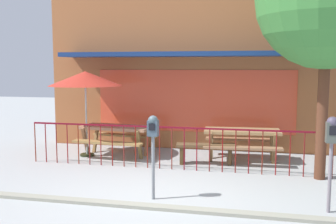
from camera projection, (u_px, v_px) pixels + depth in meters
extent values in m
plane|color=#A3A7A7|center=(156.00, 199.00, 6.82)|extent=(40.00, 40.00, 0.00)
cube|color=brown|center=(195.00, 147.00, 11.20)|extent=(8.37, 0.54, 0.01)
cube|color=#A65F34|center=(195.00, 54.00, 10.89)|extent=(8.37, 0.50, 5.27)
cube|color=#E54C2D|center=(194.00, 101.00, 10.79)|extent=(5.44, 0.02, 1.70)
cube|color=navy|center=(191.00, 54.00, 10.22)|extent=(7.11, 0.91, 0.12)
cube|color=maroon|center=(178.00, 128.00, 8.67)|extent=(7.03, 0.04, 0.04)
cylinder|color=maroon|center=(35.00, 142.00, 9.48)|extent=(0.02, 0.02, 0.95)
cylinder|color=maroon|center=(46.00, 143.00, 9.42)|extent=(0.02, 0.02, 0.95)
cylinder|color=maroon|center=(57.00, 143.00, 9.36)|extent=(0.02, 0.02, 0.95)
cylinder|color=maroon|center=(67.00, 144.00, 9.30)|extent=(0.02, 0.02, 0.95)
cylinder|color=maroon|center=(78.00, 144.00, 9.24)|extent=(0.02, 0.02, 0.95)
cylinder|color=maroon|center=(90.00, 145.00, 9.18)|extent=(0.02, 0.02, 0.95)
cylinder|color=maroon|center=(101.00, 145.00, 9.12)|extent=(0.02, 0.02, 0.95)
cylinder|color=maroon|center=(112.00, 146.00, 9.06)|extent=(0.02, 0.02, 0.95)
cylinder|color=maroon|center=(124.00, 146.00, 9.00)|extent=(0.02, 0.02, 0.95)
cylinder|color=maroon|center=(136.00, 147.00, 8.94)|extent=(0.02, 0.02, 0.95)
cylinder|color=maroon|center=(148.00, 147.00, 8.88)|extent=(0.02, 0.02, 0.95)
cylinder|color=maroon|center=(160.00, 148.00, 8.82)|extent=(0.02, 0.02, 0.95)
cylinder|color=maroon|center=(172.00, 148.00, 8.76)|extent=(0.02, 0.02, 0.95)
cylinder|color=maroon|center=(184.00, 149.00, 8.70)|extent=(0.02, 0.02, 0.95)
cylinder|color=maroon|center=(197.00, 150.00, 8.64)|extent=(0.02, 0.02, 0.95)
cylinder|color=maroon|center=(210.00, 150.00, 8.58)|extent=(0.02, 0.02, 0.95)
cylinder|color=maroon|center=(222.00, 151.00, 8.52)|extent=(0.02, 0.02, 0.95)
cylinder|color=maroon|center=(236.00, 151.00, 8.46)|extent=(0.02, 0.02, 0.95)
cylinder|color=maroon|center=(249.00, 152.00, 8.40)|extent=(0.02, 0.02, 0.95)
cylinder|color=maroon|center=(262.00, 153.00, 8.34)|extent=(0.02, 0.02, 0.95)
cylinder|color=maroon|center=(276.00, 153.00, 8.28)|extent=(0.02, 0.02, 0.95)
cylinder|color=maroon|center=(290.00, 154.00, 8.22)|extent=(0.02, 0.02, 0.95)
cylinder|color=maroon|center=(304.00, 155.00, 8.16)|extent=(0.02, 0.02, 0.95)
cylinder|color=maroon|center=(318.00, 155.00, 8.10)|extent=(0.02, 0.02, 0.95)
cylinder|color=maroon|center=(333.00, 156.00, 8.04)|extent=(0.02, 0.02, 0.95)
cube|color=#A17154|center=(116.00, 127.00, 10.09)|extent=(1.86, 0.91, 0.07)
cube|color=#9E7B43|center=(107.00, 143.00, 9.60)|extent=(1.82, 0.42, 0.05)
cube|color=#A47F44|center=(125.00, 135.00, 10.64)|extent=(1.82, 0.42, 0.05)
cube|color=#885F41|center=(86.00, 142.00, 10.08)|extent=(0.10, 0.35, 0.78)
cube|color=olive|center=(96.00, 138.00, 10.61)|extent=(0.10, 0.35, 0.78)
cube|color=olive|center=(139.00, 145.00, 9.64)|extent=(0.10, 0.35, 0.78)
cube|color=brown|center=(147.00, 141.00, 10.18)|extent=(0.10, 0.35, 0.78)
cube|color=#A07A4C|center=(242.00, 131.00, 9.49)|extent=(1.85, 0.88, 0.07)
cube|color=#946C4A|center=(243.00, 148.00, 8.99)|extent=(1.81, 0.38, 0.05)
cube|color=#A6744C|center=(241.00, 139.00, 10.07)|extent=(1.81, 0.38, 0.05)
cube|color=brown|center=(211.00, 148.00, 9.37)|extent=(0.09, 0.35, 0.78)
cube|color=olive|center=(212.00, 143.00, 9.92)|extent=(0.09, 0.35, 0.78)
cube|color=olive|center=(274.00, 149.00, 9.15)|extent=(0.09, 0.35, 0.78)
cube|color=olive|center=(272.00, 145.00, 9.70)|extent=(0.09, 0.35, 0.78)
cylinder|color=black|center=(87.00, 155.00, 10.14)|extent=(0.36, 0.36, 0.05)
cylinder|color=#AEBEBB|center=(86.00, 115.00, 10.02)|extent=(0.04, 0.04, 2.12)
cone|color=#B93023|center=(85.00, 78.00, 9.92)|extent=(1.85, 1.85, 0.37)
cube|color=brown|center=(206.00, 145.00, 9.24)|extent=(1.43, 0.53, 0.06)
cube|color=#48351B|center=(182.00, 154.00, 9.30)|extent=(0.08, 0.29, 0.45)
cube|color=#503922|center=(230.00, 155.00, 9.23)|extent=(0.08, 0.29, 0.45)
cylinder|color=slate|center=(330.00, 178.00, 6.15)|extent=(0.06, 0.06, 1.12)
cube|color=#484F47|center=(332.00, 132.00, 6.07)|extent=(0.18, 0.14, 0.32)
sphere|color=#4C4357|center=(333.00, 122.00, 6.05)|extent=(0.17, 0.17, 0.17)
cube|color=black|center=(333.00, 131.00, 5.99)|extent=(0.11, 0.01, 0.14)
cylinder|color=gray|center=(153.00, 168.00, 6.76)|extent=(0.06, 0.06, 1.11)
cube|color=#3D4E5B|center=(153.00, 128.00, 6.68)|extent=(0.18, 0.14, 0.27)
sphere|color=#41535A|center=(153.00, 120.00, 6.67)|extent=(0.17, 0.17, 0.17)
cube|color=black|center=(152.00, 127.00, 6.61)|extent=(0.11, 0.01, 0.12)
cylinder|color=#57301E|center=(322.00, 110.00, 7.91)|extent=(0.22, 0.22, 2.86)
cube|color=gray|center=(149.00, 208.00, 6.40)|extent=(11.71, 0.20, 0.11)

